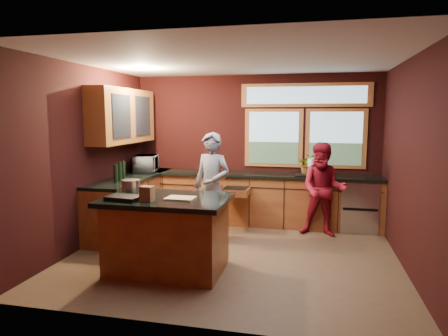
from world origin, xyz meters
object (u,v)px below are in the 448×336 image
(stock_pot, at_px, (131,187))
(island, at_px, (167,234))
(person_red, at_px, (323,190))
(cutting_board, at_px, (180,198))
(person_grey, at_px, (212,187))

(stock_pot, bearing_deg, island, -15.26)
(person_red, height_order, cutting_board, person_red)
(person_red, xyz_separation_m, stock_pot, (-2.50, -1.80, 0.27))
(island, bearing_deg, cutting_board, -14.04)
(cutting_board, bearing_deg, island, 165.96)
(person_grey, distance_m, cutting_board, 1.39)
(person_red, distance_m, stock_pot, 3.09)
(person_grey, bearing_deg, cutting_board, -74.32)
(person_grey, xyz_separation_m, stock_pot, (-0.79, -1.19, 0.18))
(stock_pot, bearing_deg, person_red, 35.77)
(island, relative_size, stock_pot, 6.46)
(person_red, bearing_deg, person_grey, -154.45)
(cutting_board, distance_m, stock_pot, 0.78)
(cutting_board, bearing_deg, person_grey, 88.26)
(person_grey, height_order, stock_pot, person_grey)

